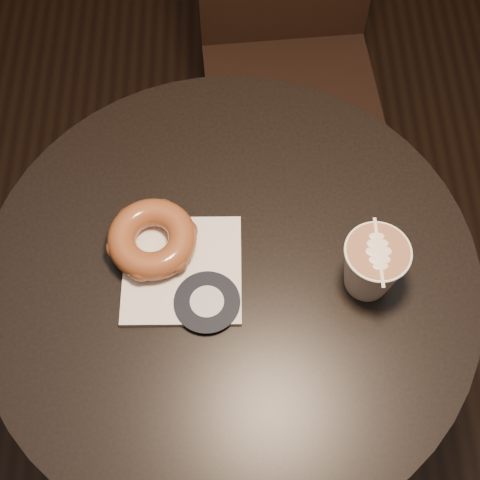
# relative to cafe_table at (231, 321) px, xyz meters

# --- Properties ---
(cafe_table) EXTENTS (0.70, 0.70, 0.75)m
(cafe_table) POSITION_rel_cafe_table_xyz_m (0.00, 0.00, 0.00)
(cafe_table) COLOR black
(cafe_table) RESTS_ON ground
(chair) EXTENTS (0.40, 0.40, 0.95)m
(chair) POSITION_rel_cafe_table_xyz_m (0.13, 0.66, -0.02)
(chair) COLOR black
(chair) RESTS_ON ground
(pastry_bag) EXTENTS (0.17, 0.17, 0.01)m
(pastry_bag) POSITION_rel_cafe_table_xyz_m (-0.07, 0.00, 0.20)
(pastry_bag) COLOR silver
(pastry_bag) RESTS_ON cafe_table
(doughnut) EXTENTS (0.12, 0.12, 0.04)m
(doughnut) POSITION_rel_cafe_table_xyz_m (-0.11, 0.04, 0.23)
(doughnut) COLOR brown
(doughnut) RESTS_ON pastry_bag
(latte_cup) EXTENTS (0.09, 0.09, 0.10)m
(latte_cup) POSITION_rel_cafe_table_xyz_m (0.19, -0.02, 0.25)
(latte_cup) COLOR white
(latte_cup) RESTS_ON cafe_table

